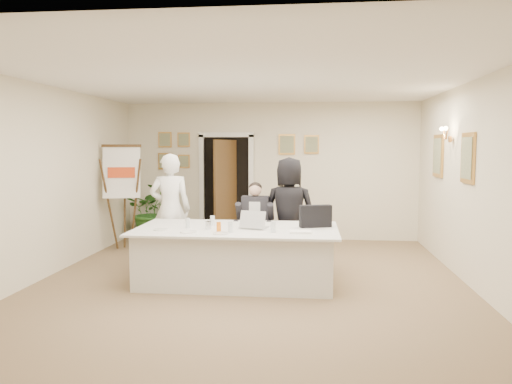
{
  "coord_description": "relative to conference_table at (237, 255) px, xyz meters",
  "views": [
    {
      "loc": [
        0.81,
        -6.74,
        1.91
      ],
      "look_at": [
        0.02,
        0.6,
        1.23
      ],
      "focal_mm": 35.0,
      "sensor_mm": 36.0,
      "label": 1
    }
  ],
  "objects": [
    {
      "name": "pictures_back_wall",
      "position": [
        -0.61,
        3.39,
        1.46
      ],
      "size": [
        3.4,
        0.06,
        0.8
      ],
      "primitive_type": null,
      "color": "#C28D42",
      "rests_on": "wall_back"
    },
    {
      "name": "ceiling",
      "position": [
        0.19,
        -0.08,
        2.41
      ],
      "size": [
        6.0,
        7.0,
        0.02
      ],
      "primitive_type": "cube",
      "color": "white",
      "rests_on": "wall_back"
    },
    {
      "name": "steel_jug",
      "position": [
        -0.37,
        -0.15,
        0.44
      ],
      "size": [
        0.1,
        0.1,
        0.11
      ],
      "primitive_type": "cylinder",
      "rotation": [
        0.0,
        0.0,
        -0.14
      ],
      "color": "silver",
      "rests_on": "conference_table"
    },
    {
      "name": "conference_table",
      "position": [
        0.0,
        0.0,
        0.0
      ],
      "size": [
        2.81,
        1.49,
        0.78
      ],
      "color": "silver",
      "rests_on": "floor"
    },
    {
      "name": "wall_sconce",
      "position": [
        3.09,
        1.12,
        1.71
      ],
      "size": [
        0.2,
        0.3,
        0.24
      ],
      "primitive_type": null,
      "color": "#BB783B",
      "rests_on": "wall_right"
    },
    {
      "name": "oj_glass",
      "position": [
        -0.19,
        -0.35,
        0.45
      ],
      "size": [
        0.08,
        0.08,
        0.13
      ],
      "primitive_type": "cylinder",
      "rotation": [
        0.0,
        0.0,
        0.28
      ],
      "color": "orange",
      "rests_on": "conference_table"
    },
    {
      "name": "wall_right",
      "position": [
        3.19,
        -0.08,
        1.01
      ],
      "size": [
        0.1,
        7.0,
        2.8
      ],
      "primitive_type": "cube",
      "color": "beige",
      "rests_on": "floor"
    },
    {
      "name": "plate_near",
      "position": [
        -0.13,
        -0.51,
        0.39
      ],
      "size": [
        0.25,
        0.25,
        0.01
      ],
      "primitive_type": "cylinder",
      "rotation": [
        0.0,
        0.0,
        0.16
      ],
      "color": "white",
      "rests_on": "conference_table"
    },
    {
      "name": "wall_front",
      "position": [
        0.19,
        -3.58,
        1.01
      ],
      "size": [
        6.0,
        0.1,
        2.8
      ],
      "primitive_type": "cube",
      "color": "beige",
      "rests_on": "floor"
    },
    {
      "name": "glass_c",
      "position": [
        0.53,
        -0.31,
        0.45
      ],
      "size": [
        0.08,
        0.08,
        0.14
      ],
      "primitive_type": "cylinder",
      "rotation": [
        0.0,
        0.0,
        0.2
      ],
      "color": "silver",
      "rests_on": "conference_table"
    },
    {
      "name": "wall_left",
      "position": [
        -2.81,
        -0.08,
        1.01
      ],
      "size": [
        0.1,
        7.0,
        2.8
      ],
      "primitive_type": "cube",
      "color": "beige",
      "rests_on": "floor"
    },
    {
      "name": "wall_back",
      "position": [
        0.19,
        3.42,
        1.01
      ],
      "size": [
        6.0,
        0.1,
        2.8
      ],
      "primitive_type": "cube",
      "color": "beige",
      "rests_on": "floor"
    },
    {
      "name": "glass_d",
      "position": [
        -0.38,
        0.19,
        0.45
      ],
      "size": [
        0.07,
        0.07,
        0.14
      ],
      "primitive_type": "cylinder",
      "rotation": [
        0.0,
        0.0,
        0.04
      ],
      "color": "silver",
      "rests_on": "conference_table"
    },
    {
      "name": "glass_b",
      "position": [
        -0.02,
        -0.38,
        0.45
      ],
      "size": [
        0.09,
        0.09,
        0.14
      ],
      "primitive_type": "cylinder",
      "rotation": [
        0.0,
        0.0,
        0.34
      ],
      "color": "silver",
      "rests_on": "conference_table"
    },
    {
      "name": "glass_a",
      "position": [
        -0.68,
        -0.08,
        0.45
      ],
      "size": [
        0.07,
        0.07,
        0.14
      ],
      "primitive_type": "cylinder",
      "rotation": [
        0.0,
        0.0,
        0.22
      ],
      "color": "silver",
      "rests_on": "conference_table"
    },
    {
      "name": "plate_left",
      "position": [
        -0.99,
        -0.3,
        0.39
      ],
      "size": [
        0.24,
        0.24,
        0.01
      ],
      "primitive_type": "cylinder",
      "rotation": [
        0.0,
        0.0,
        -0.12
      ],
      "color": "white",
      "rests_on": "conference_table"
    },
    {
      "name": "laptop",
      "position": [
        0.24,
        0.01,
        0.52
      ],
      "size": [
        0.45,
        0.46,
        0.28
      ],
      "primitive_type": null,
      "rotation": [
        0.0,
        0.0,
        -0.28
      ],
      "color": "#B7BABC",
      "rests_on": "conference_table"
    },
    {
      "name": "standing_man",
      "position": [
        -1.22,
        0.97,
        0.51
      ],
      "size": [
        0.73,
        0.55,
        1.8
      ],
      "primitive_type": "imported",
      "rotation": [
        0.0,
        0.0,
        3.35
      ],
      "color": "white",
      "rests_on": "floor"
    },
    {
      "name": "standing_woman",
      "position": [
        0.69,
        1.03,
        0.48
      ],
      "size": [
        0.91,
        0.66,
        1.74
      ],
      "primitive_type": "imported",
      "rotation": [
        0.0,
        0.0,
        3.02
      ],
      "color": "black",
      "rests_on": "floor"
    },
    {
      "name": "flip_chart",
      "position": [
        -2.41,
        2.0,
        0.49
      ],
      "size": [
        0.69,
        0.49,
        1.9
      ],
      "color": "#3D2A13",
      "rests_on": "floor"
    },
    {
      "name": "pictures_right_wall",
      "position": [
        3.16,
        1.12,
        1.36
      ],
      "size": [
        0.06,
        2.2,
        0.8
      ],
      "primitive_type": null,
      "color": "#C28D42",
      "rests_on": "wall_right"
    },
    {
      "name": "plate_mid",
      "position": [
        -0.58,
        -0.44,
        0.39
      ],
      "size": [
        0.26,
        0.26,
        0.01
      ],
      "primitive_type": "cylinder",
      "rotation": [
        0.0,
        0.0,
        -0.17
      ],
      "color": "white",
      "rests_on": "conference_table"
    },
    {
      "name": "potted_palm",
      "position": [
        -2.21,
        3.12,
        0.19
      ],
      "size": [
        1.28,
        1.19,
        1.16
      ],
      "primitive_type": "imported",
      "rotation": [
        0.0,
        0.0,
        0.32
      ],
      "color": "#275C1E",
      "rests_on": "floor"
    },
    {
      "name": "seated_man",
      "position": [
        0.15,
        1.01,
        0.29
      ],
      "size": [
        0.66,
        0.69,
        1.36
      ],
      "primitive_type": null,
      "rotation": [
        0.0,
        0.0,
        0.13
      ],
      "color": "black",
      "rests_on": "floor"
    },
    {
      "name": "paper_stack",
      "position": [
        0.9,
        -0.32,
        0.4
      ],
      "size": [
        0.29,
        0.21,
        0.03
      ],
      "primitive_type": "cube",
      "rotation": [
        0.0,
        0.0,
        0.04
      ],
      "color": "white",
      "rests_on": "conference_table"
    },
    {
      "name": "floor",
      "position": [
        0.19,
        -0.08,
        -0.39
      ],
      "size": [
        7.0,
        7.0,
        0.0
      ],
      "primitive_type": "plane",
      "color": "brown",
      "rests_on": "ground"
    },
    {
      "name": "laptop_bag",
      "position": [
        1.1,
        0.17,
        0.54
      ],
      "size": [
        0.46,
        0.25,
        0.31
      ],
      "primitive_type": "cube",
      "rotation": [
        0.0,
        0.0,
        0.29
      ],
      "color": "black",
      "rests_on": "conference_table"
    },
    {
      "name": "doorway",
      "position": [
        -0.69,
        3.24,
        0.65
      ],
      "size": [
        1.14,
        0.86,
        2.2
      ],
      "color": "black",
      "rests_on": "floor"
    }
  ]
}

